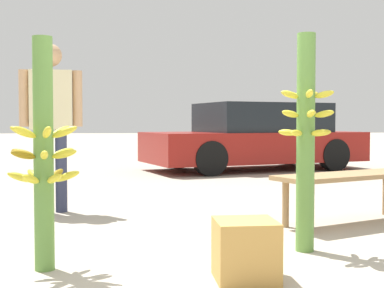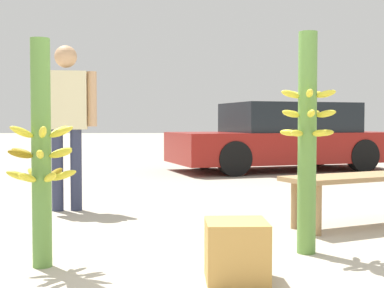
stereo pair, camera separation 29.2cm
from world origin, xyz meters
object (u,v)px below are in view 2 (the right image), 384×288
object	(u,v)px
produce_crate	(236,251)
vendor_person	(66,112)
banana_stalk_center	(307,139)
parked_car	(283,138)
banana_stalk_left	(41,153)
market_bench	(364,181)

from	to	relation	value
produce_crate	vendor_person	bearing A→B (deg)	120.48
banana_stalk_center	produce_crate	bearing A→B (deg)	-131.32
vendor_person	produce_crate	distance (m)	3.04
banana_stalk_center	parked_car	size ratio (longest dim) A/B	0.35
banana_stalk_center	vendor_person	distance (m)	2.78
banana_stalk_left	parked_car	world-z (taller)	banana_stalk_left
market_bench	parked_car	size ratio (longest dim) A/B	0.36
banana_stalk_left	market_bench	distance (m)	2.85
banana_stalk_left	vendor_person	world-z (taller)	vendor_person
produce_crate	banana_stalk_center	bearing A→B (deg)	48.68
banana_stalk_left	vendor_person	size ratio (longest dim) A/B	0.85
vendor_person	parked_car	world-z (taller)	vendor_person
banana_stalk_center	parked_car	xyz separation A→B (m)	(1.14, 6.44, -0.19)
banana_stalk_center	parked_car	bearing A→B (deg)	79.94
banana_stalk_center	produce_crate	distance (m)	1.07
parked_car	vendor_person	bearing A→B (deg)	128.76
banana_stalk_center	vendor_person	world-z (taller)	vendor_person
market_bench	vendor_person	bearing A→B (deg)	138.78
vendor_person	market_bench	distance (m)	3.02
market_bench	parked_car	distance (m)	5.49
market_bench	produce_crate	world-z (taller)	market_bench
vendor_person	market_bench	world-z (taller)	vendor_person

